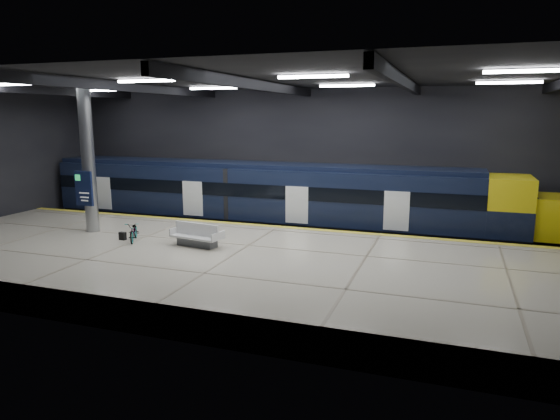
% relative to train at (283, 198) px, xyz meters
% --- Properties ---
extents(ground, '(30.00, 30.00, 0.00)m').
position_rel_train_xyz_m(ground, '(0.66, -5.50, -2.06)').
color(ground, black).
rests_on(ground, ground).
extents(room_shell, '(30.10, 16.10, 8.05)m').
position_rel_train_xyz_m(room_shell, '(0.66, -5.49, 3.66)').
color(room_shell, black).
rests_on(room_shell, ground).
extents(platform, '(30.00, 11.00, 1.10)m').
position_rel_train_xyz_m(platform, '(0.66, -8.00, -1.51)').
color(platform, beige).
rests_on(platform, ground).
extents(safety_strip, '(30.00, 0.40, 0.01)m').
position_rel_train_xyz_m(safety_strip, '(0.66, -2.75, -0.95)').
color(safety_strip, yellow).
rests_on(safety_strip, platform).
extents(rails, '(30.00, 1.52, 0.16)m').
position_rel_train_xyz_m(rails, '(0.66, 0.00, -1.98)').
color(rails, gray).
rests_on(rails, ground).
extents(train, '(29.40, 2.84, 3.79)m').
position_rel_train_xyz_m(train, '(0.00, 0.00, 0.00)').
color(train, black).
rests_on(train, ground).
extents(bench, '(2.34, 1.26, 0.98)m').
position_rel_train_xyz_m(bench, '(-1.33, -7.33, -0.61)').
color(bench, '#595B60').
rests_on(bench, platform).
extents(bicycle, '(1.27, 1.74, 0.87)m').
position_rel_train_xyz_m(bicycle, '(-4.34, -7.48, -0.52)').
color(bicycle, '#99999E').
rests_on(bicycle, platform).
extents(pannier_bag, '(0.32, 0.21, 0.35)m').
position_rel_train_xyz_m(pannier_bag, '(-4.94, -7.48, -0.78)').
color(pannier_bag, black).
rests_on(pannier_bag, platform).
extents(info_column, '(0.90, 0.78, 6.90)m').
position_rel_train_xyz_m(info_column, '(-7.34, -6.52, 2.40)').
color(info_column, '#9EA0A5').
rests_on(info_column, platform).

